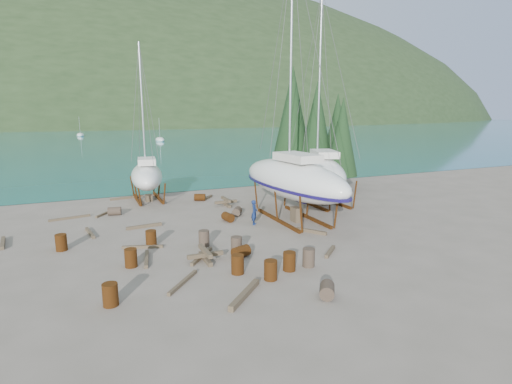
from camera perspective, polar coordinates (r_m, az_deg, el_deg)
name	(u,v)px	position (r m, az deg, el deg)	size (l,w,h in m)	color
ground	(239,239)	(23.07, -2.43, -6.76)	(600.00, 600.00, 0.00)	#685E52
bay_water	(91,121)	(335.63, -22.53, 9.31)	(700.00, 700.00, 0.00)	#1A7584
far_hill	(91,121)	(340.63, -22.55, 9.33)	(800.00, 360.00, 110.00)	#213018
far_house_center	(51,121)	(210.86, -27.22, 9.00)	(6.60, 5.60, 5.60)	beige
far_house_right	(160,120)	(213.89, -13.57, 9.94)	(6.60, 5.60, 5.60)	beige
cypress_near_right	(317,127)	(38.35, 8.64, 9.18)	(3.60, 3.60, 10.00)	black
cypress_mid_right	(342,137)	(37.57, 12.19, 7.68)	(3.06, 3.06, 8.50)	black
cypress_back_left	(292,117)	(39.30, 5.22, 10.58)	(4.14, 4.14, 11.50)	black
cypress_far_right	(337,132)	(40.86, 11.47, 8.40)	(3.24, 3.24, 9.00)	black
moored_boat_mid	(160,140)	(102.27, -13.56, 7.27)	(2.00, 5.00, 6.05)	white
moored_boat_far	(80,135)	(130.64, -23.80, 7.45)	(2.00, 5.00, 6.05)	white
large_sailboat_near	(293,179)	(26.65, 5.31, 1.88)	(4.17, 11.28, 17.41)	white
large_sailboat_far	(320,171)	(31.87, 9.17, 3.00)	(6.04, 10.51, 15.98)	white
small_sailboat_shore	(147,175)	(33.91, -15.34, 2.30)	(3.48, 8.10, 12.54)	white
worker	(254,212)	(25.77, -0.24, -2.93)	(0.59, 0.39, 1.62)	navy
drum_0	(110,295)	(16.41, -20.09, -13.61)	(0.58, 0.58, 0.88)	#532D0E
drum_1	(327,290)	(16.42, 10.12, -13.62)	(0.58, 0.58, 0.88)	#2D2823
drum_3	(271,270)	(17.64, 2.10, -11.09)	(0.58, 0.58, 0.88)	#532D0E
drum_4	(200,197)	(33.08, -8.03, -0.75)	(0.58, 0.58, 0.88)	#532D0E
drum_5	(204,238)	(21.98, -7.44, -6.58)	(0.58, 0.58, 0.88)	#2D2823
drum_6	(228,217)	(26.71, -4.03, -3.60)	(0.58, 0.58, 0.88)	#532D0E
drum_7	(289,261)	(18.67, 4.78, -9.83)	(0.58, 0.58, 0.88)	#532D0E
drum_8	(61,242)	(23.49, -26.07, -6.49)	(0.58, 0.58, 0.88)	#532D0E
drum_9	(114,211)	(29.95, -19.56, -2.59)	(0.58, 0.58, 0.88)	#2D2823
drum_10	(238,264)	(18.28, -2.65, -10.27)	(0.58, 0.58, 0.88)	#532D0E
drum_11	(237,211)	(28.16, -2.72, -2.79)	(0.58, 0.58, 0.88)	#2D2823
drum_12	(241,252)	(20.26, -2.16, -8.51)	(0.58, 0.58, 0.88)	#532D0E
drum_13	(131,258)	(19.90, -17.44, -8.97)	(0.58, 0.58, 0.88)	#532D0E
drum_14	(151,238)	(22.53, -14.76, -6.42)	(0.58, 0.58, 0.88)	#532D0E
drum_16	(236,245)	(20.76, -2.81, -7.58)	(0.58, 0.58, 0.88)	#2D2823
drum_17	(309,257)	(19.22, 7.53, -9.26)	(0.58, 0.58, 0.88)	#2D2823
timber_0	(108,212)	(30.70, -20.44, -2.74)	(0.14, 2.79, 0.14)	brown
timber_1	(311,231)	(24.45, 7.91, -5.57)	(0.19, 1.99, 0.19)	brown
timber_2	(3,243)	(26.19, -32.45, -6.15)	(0.19, 2.14, 0.19)	brown
timber_3	(183,282)	(17.66, -10.39, -12.56)	(0.15, 2.48, 0.15)	brown
timber_5	(202,256)	(20.43, -7.77, -9.06)	(0.16, 2.43, 0.16)	brown
timber_6	(208,198)	(33.78, -6.91, -0.81)	(0.19, 1.69, 0.19)	brown
timber_7	(330,252)	(21.20, 10.54, -8.37)	(0.17, 1.67, 0.17)	brown
timber_8	(144,226)	(26.24, -15.67, -4.72)	(0.19, 2.23, 0.19)	brown
timber_9	(127,198)	(35.29, -17.97, -0.79)	(0.15, 2.74, 0.15)	brown
timber_11	(143,247)	(22.42, -15.91, -7.55)	(0.15, 2.15, 0.15)	brown
timber_12	(147,259)	(20.60, -15.36, -9.19)	(0.17, 2.21, 0.17)	brown
timber_15	(70,218)	(30.10, -25.06, -3.37)	(0.15, 2.66, 0.15)	brown
timber_16	(245,294)	(16.25, -1.63, -14.41)	(0.23, 2.64, 0.23)	brown
timber_17	(90,233)	(25.94, -22.62, -5.40)	(0.16, 2.21, 0.16)	brown
timber_pile_fore	(205,255)	(19.93, -7.25, -8.91)	(1.80, 1.80, 0.60)	brown
timber_pile_aft	(226,202)	(31.14, -4.32, -1.41)	(1.80, 1.80, 0.60)	brown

